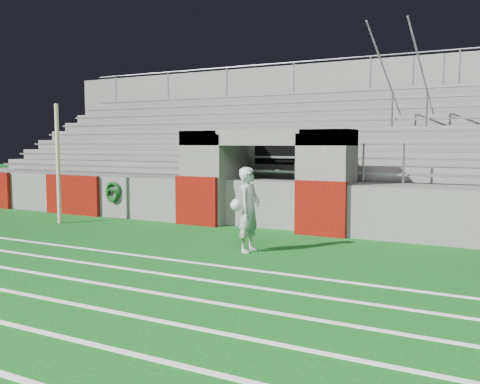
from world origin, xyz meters
The scene contains 5 objects.
ground centered at (0.00, 0.00, 0.00)m, with size 90.00×90.00×0.00m, color #0C4C13.
field_post centered at (-5.43, 1.42, 1.68)m, with size 0.11×0.11×3.36m, color #C3B191.
stadium_structure centered at (0.00, 7.97, 1.49)m, with size 26.00×8.48×5.42m.
goalkeeper_with_ball centered at (1.16, 0.42, 0.89)m, with size 0.50×0.72×1.77m.
hose_coil centered at (-4.81, 2.93, 0.79)m, with size 0.57×0.15×0.62m.
Camera 1 is at (6.28, -9.30, 2.25)m, focal length 40.00 mm.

